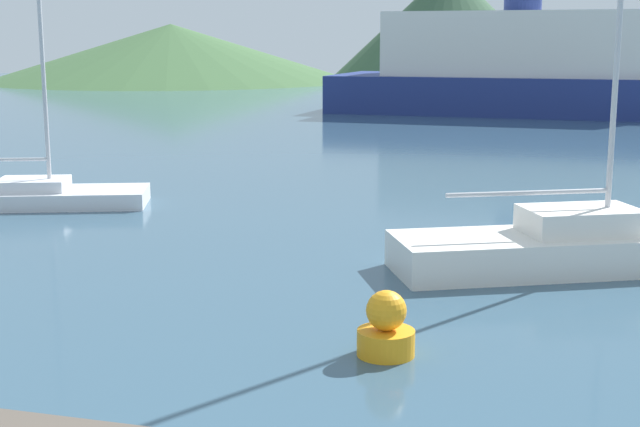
{
  "coord_description": "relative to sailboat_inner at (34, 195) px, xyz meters",
  "views": [
    {
      "loc": [
        0.42,
        -4.31,
        4.81
      ],
      "look_at": [
        -0.75,
        14.0,
        1.2
      ],
      "focal_mm": 50.0,
      "sensor_mm": 36.0,
      "label": 1
    }
  ],
  "objects": [
    {
      "name": "hill_west",
      "position": [
        -13.82,
        78.1,
        2.89
      ],
      "size": [
        42.29,
        42.29,
        6.46
      ],
      "color": "#3D6038",
      "rests_on": "ground_plane"
    },
    {
      "name": "sailboat_inner",
      "position": [
        0.0,
        0.0,
        0.0
      ],
      "size": [
        6.76,
        3.07,
        7.34
      ],
      "rotation": [
        0.0,
        0.0,
        0.15
      ],
      "color": "silver",
      "rests_on": "ground_plane"
    },
    {
      "name": "ferry_distant",
      "position": [
        19.29,
        34.65,
        2.53
      ],
      "size": [
        25.7,
        15.24,
        8.09
      ],
      "rotation": [
        0.0,
        0.0,
        -0.25
      ],
      "color": "navy",
      "rests_on": "ground_plane"
    },
    {
      "name": "buoy_marker",
      "position": [
        10.16,
        -11.87,
        0.09
      ],
      "size": [
        0.9,
        0.9,
        1.03
      ],
      "color": "orange",
      "rests_on": "ground_plane"
    },
    {
      "name": "sailboat_middle",
      "position": [
        14.3,
        -6.31,
        0.18
      ],
      "size": [
        8.22,
        3.98,
        10.61
      ],
      "rotation": [
        0.0,
        0.0,
        0.24
      ],
      "color": "white",
      "rests_on": "ground_plane"
    },
    {
      "name": "hill_central",
      "position": [
        18.66,
        88.08,
        6.41
      ],
      "size": [
        28.8,
        28.8,
        13.51
      ],
      "color": "#38563D",
      "rests_on": "ground_plane"
    }
  ]
}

